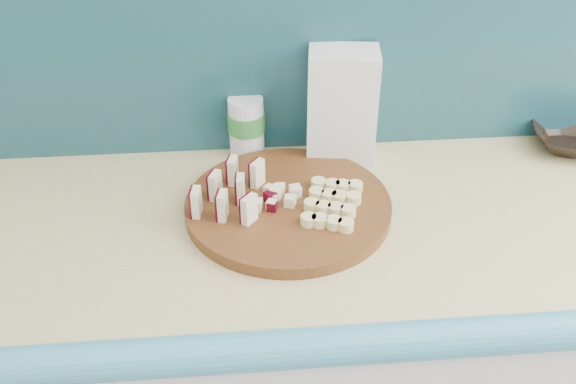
# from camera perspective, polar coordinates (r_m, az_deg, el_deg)

# --- Properties ---
(kitchen_counter) EXTENTS (2.20, 0.63, 0.91)m
(kitchen_counter) POSITION_cam_1_polar(r_m,az_deg,el_deg) (1.52, 8.73, -16.02)
(kitchen_counter) COLOR white
(kitchen_counter) RESTS_ON ground
(backsplash) EXTENTS (2.20, 0.02, 0.50)m
(backsplash) POSITION_cam_1_polar(r_m,az_deg,el_deg) (1.34, 8.72, 13.91)
(backsplash) COLOR teal
(backsplash) RESTS_ON kitchen_counter
(cutting_board) EXTENTS (0.48, 0.48, 0.02)m
(cutting_board) POSITION_cam_1_polar(r_m,az_deg,el_deg) (1.20, 0.00, -1.26)
(cutting_board) COLOR #46260F
(cutting_board) RESTS_ON kitchen_counter
(apple_wedges) EXTENTS (0.14, 0.17, 0.05)m
(apple_wedges) POSITION_cam_1_polar(r_m,az_deg,el_deg) (1.18, -5.18, 0.15)
(apple_wedges) COLOR beige
(apple_wedges) RESTS_ON cutting_board
(apple_chunks) EXTENTS (0.06, 0.06, 0.02)m
(apple_chunks) POSITION_cam_1_polar(r_m,az_deg,el_deg) (1.19, -1.16, -0.26)
(apple_chunks) COLOR beige
(apple_chunks) RESTS_ON cutting_board
(banana_slices) EXTENTS (0.13, 0.16, 0.02)m
(banana_slices) POSITION_cam_1_polar(r_m,az_deg,el_deg) (1.18, 3.93, -0.96)
(banana_slices) COLOR #E7DE8D
(banana_slices) RESTS_ON cutting_board
(brown_bowl) EXTENTS (0.21, 0.21, 0.04)m
(brown_bowl) POSITION_cam_1_polar(r_m,az_deg,el_deg) (1.52, 23.99, 4.34)
(brown_bowl) COLOR black
(brown_bowl) RESTS_ON kitchen_counter
(flour_bag) EXTENTS (0.15, 0.12, 0.24)m
(flour_bag) POSITION_cam_1_polar(r_m,az_deg,el_deg) (1.32, 4.81, 7.61)
(flour_bag) COLOR silver
(flour_bag) RESTS_ON kitchen_counter
(canister) EXTENTS (0.08, 0.08, 0.13)m
(canister) POSITION_cam_1_polar(r_m,az_deg,el_deg) (1.36, -3.72, 5.96)
(canister) COLOR white
(canister) RESTS_ON kitchen_counter
(banana_peel) EXTENTS (0.19, 0.16, 0.01)m
(banana_peel) POSITION_cam_1_polar(r_m,az_deg,el_deg) (1.28, -0.06, 0.68)
(banana_peel) COLOR gold
(banana_peel) RESTS_ON kitchen_counter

